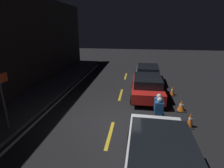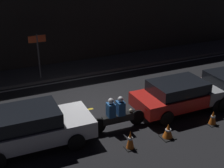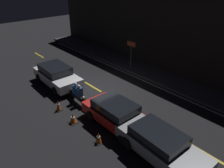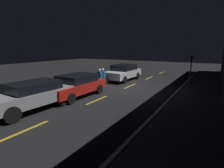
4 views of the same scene
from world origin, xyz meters
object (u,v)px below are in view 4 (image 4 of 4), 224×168
Objects in this scene: sedan_white at (123,72)px; shop_sign at (191,65)px; hatchback_silver at (31,95)px; motorcycle at (101,78)px; traffic_cone_mid at (75,84)px; traffic_cone_near at (88,80)px; taxi_red at (76,85)px; traffic_cone_far at (53,90)px.

sedan_white is 1.81× the size of shop_sign.
sedan_white is at bearing -105.91° from shop_sign.
hatchback_silver is 1.86× the size of motorcycle.
traffic_cone_mid is at bearing -159.63° from hatchback_silver.
motorcycle is 1.42m from traffic_cone_near.
motorcycle is at bearing 85.03° from traffic_cone_near.
sedan_white is 1.03× the size of taxi_red.
shop_sign reaches higher than traffic_cone_near.
shop_sign reaches higher than hatchback_silver.
sedan_white is 3.58m from traffic_cone_near.
motorcycle is (-6.24, -0.20, -0.10)m from hatchback_silver.
traffic_cone_mid is 2.21m from traffic_cone_far.
hatchback_silver is (3.01, -0.16, 0.03)m from taxi_red.
taxi_red is at bearing 105.37° from traffic_cone_far.
traffic_cone_mid is at bearing 0.58° from traffic_cone_near.
hatchback_silver reaches higher than traffic_cone_mid.
motorcycle is at bearing -3.79° from sedan_white.
motorcycle reaches higher than traffic_cone_far.
motorcycle reaches higher than taxi_red.
shop_sign is at bearing 75.22° from sedan_white.
sedan_white reaches higher than motorcycle.
traffic_cone_mid is (-4.76, -1.56, -0.47)m from hatchback_silver.
traffic_cone_far is 0.25× the size of shop_sign.
hatchback_silver reaches higher than traffic_cone_near.
hatchback_silver is 6.00× the size of traffic_cone_near.
sedan_white is 6.35m from shop_sign.
shop_sign is at bearing 128.92° from taxi_red.
motorcycle reaches higher than traffic_cone_near.
hatchback_silver is 9.96m from shop_sign.
taxi_red reaches higher than traffic_cone_mid.
sedan_white reaches higher than hatchback_silver.
hatchback_silver is 2.99m from traffic_cone_far.
sedan_white reaches higher than traffic_cone_far.
traffic_cone_far is 9.35m from shop_sign.
hatchback_silver is at bearing -2.91° from taxi_red.
traffic_cone_near is at bearing -178.73° from traffic_cone_far.
motorcycle is 0.97× the size of shop_sign.
hatchback_silver is 1.81× the size of shop_sign.
traffic_cone_far is (2.21, 0.07, 0.01)m from traffic_cone_mid.
traffic_cone_near is (3.14, -1.66, -0.42)m from sedan_white.
traffic_cone_near is 7.95m from shop_sign.
taxi_red is 1.82× the size of motorcycle.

